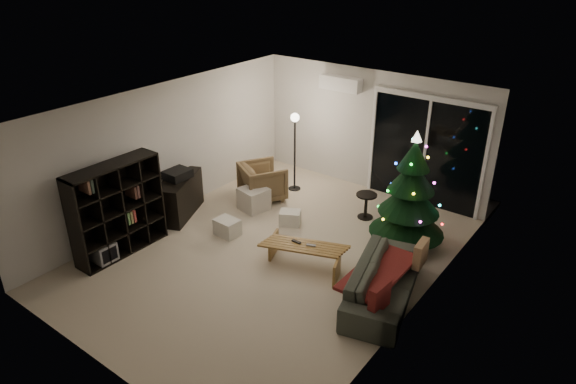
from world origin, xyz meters
name	(u,v)px	position (x,y,z in m)	size (l,w,h in m)	color
room	(345,175)	(0.46, 1.49, 1.02)	(6.50, 7.51, 2.60)	beige
bookshelf	(110,206)	(-2.25, -1.46, 0.79)	(0.40, 1.58, 1.58)	black
media_cabinet	(180,197)	(-2.25, 0.02, 0.38)	(0.45, 1.21, 0.76)	black
stereo	(177,174)	(-2.25, 0.02, 0.84)	(0.38, 0.45, 0.16)	black
armchair	(263,182)	(-1.43, 1.49, 0.38)	(0.80, 0.83, 0.75)	brown
ottoman	(254,199)	(-1.28, 1.03, 0.22)	(0.49, 0.49, 0.44)	beige
cardboard_box_a	(227,227)	(-1.02, -0.01, 0.15)	(0.42, 0.32, 0.30)	silver
cardboard_box_b	(290,218)	(-0.35, 0.97, 0.13)	(0.38, 0.28, 0.26)	silver
side_table	(366,206)	(0.64, 2.03, 0.24)	(0.39, 0.39, 0.49)	black
floor_lamp	(295,154)	(-1.18, 2.24, 0.80)	(0.26, 0.26, 1.60)	black
sofa	(384,282)	(2.05, 0.01, 0.29)	(2.02, 0.79, 0.59)	#3F433B
sofa_throw	(378,272)	(1.95, 0.01, 0.43)	(0.63, 1.45, 0.05)	maroon
cushion_a	(421,254)	(2.30, 0.66, 0.53)	(0.12, 0.39, 0.39)	#A4744D
cushion_b	(380,297)	(2.30, -0.64, 0.53)	(0.12, 0.39, 0.39)	maroon
coffee_table	(304,256)	(0.66, -0.03, 0.20)	(1.29, 0.45, 0.41)	#A5793D
remote_a	(296,242)	(0.51, -0.03, 0.42)	(0.16, 0.05, 0.02)	black
remote_b	(311,245)	(0.76, 0.02, 0.42)	(0.15, 0.04, 0.02)	slate
christmas_tree	(411,190)	(1.64, 1.62, 1.02)	(1.27, 1.27, 2.05)	black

